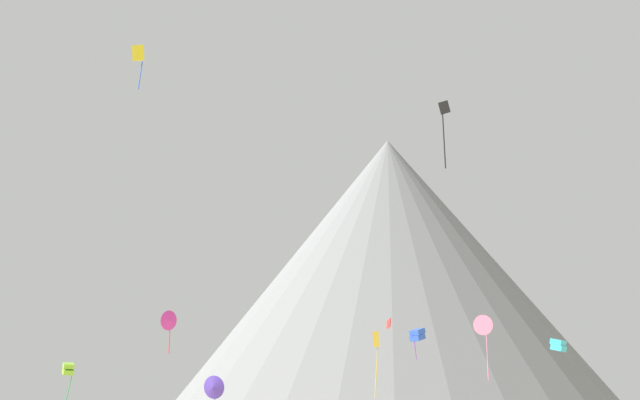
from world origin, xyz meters
The scene contains 11 objects.
rock_massif centered at (13.15, 94.01, 21.83)m, with size 100.80×100.80×46.05m.
kite_black_mid centered at (5.17, 19.70, 22.07)m, with size 0.79×0.34×4.60m.
kite_pink_low centered at (14.46, 47.64, 12.02)m, with size 1.81×1.29×6.05m.
kite_gold_low centered at (3.88, 44.91, 9.33)m, with size 0.59×0.17×5.88m.
kite_indigo_low centered at (-10.86, 52.42, 6.49)m, with size 2.25×1.49×6.45m.
kite_red_low centered at (3.67, 35.68, 10.79)m, with size 0.31×0.85×0.85m.
kite_yellow_high centered at (-16.02, 27.98, 29.65)m, with size 0.99×0.37×3.62m.
kite_blue_low centered at (7.24, 42.68, 10.65)m, with size 1.48×1.47×2.75m.
kite_magenta_low centered at (-15.21, 51.27, 12.71)m, with size 1.67×1.59×4.10m.
kite_lime_low centered at (-24.87, 53.59, 8.27)m, with size 1.31×1.36×4.04m.
kite_cyan_low centered at (19.15, 40.82, 9.67)m, with size 1.52×1.52×1.18m.
Camera 1 is at (-6.75, -33.07, 2.58)m, focal length 48.84 mm.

